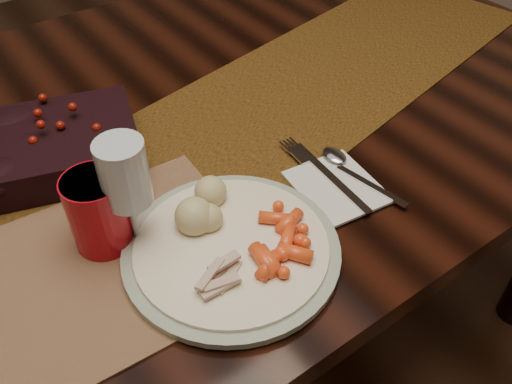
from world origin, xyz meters
TOP-DOWN VIEW (x-y plane):
  - floor at (0.00, 0.00)m, footprint 5.00×5.00m
  - dining_table at (0.00, 0.00)m, footprint 1.80×1.00m
  - table_runner at (0.05, -0.11)m, footprint 1.67×0.65m
  - centerpiece at (-0.22, 0.02)m, footprint 0.42×0.30m
  - placemat_main at (-0.20, -0.24)m, footprint 0.42×0.32m
  - dinner_plate at (-0.04, -0.31)m, footprint 0.30×0.30m
  - baby_carrots at (-0.00, -0.35)m, footprint 0.14×0.12m
  - mashed_potatoes at (-0.04, -0.25)m, footprint 0.11×0.10m
  - turkey_shreds at (-0.08, -0.35)m, footprint 0.08×0.07m
  - napkin at (0.16, -0.30)m, footprint 0.13×0.15m
  - fork at (0.16, -0.28)m, footprint 0.04×0.18m
  - spoon at (0.20, -0.31)m, footprint 0.06×0.16m
  - red_cup at (-0.17, -0.20)m, footprint 0.08×0.08m
  - wine_glass at (-0.13, -0.22)m, footprint 0.07×0.07m

SIDE VIEW (x-z plane):
  - floor at x=0.00m, z-range 0.00..0.00m
  - dining_table at x=0.00m, z-range 0.00..0.75m
  - table_runner at x=0.05m, z-range 0.75..0.75m
  - placemat_main at x=-0.20m, z-range 0.75..0.75m
  - napkin at x=0.16m, z-range 0.75..0.76m
  - spoon at x=0.20m, z-range 0.76..0.76m
  - fork at x=0.16m, z-range 0.76..0.76m
  - dinner_plate at x=-0.04m, z-range 0.75..0.77m
  - turkey_shreds at x=-0.08m, z-range 0.77..0.79m
  - baby_carrots at x=0.00m, z-range 0.77..0.79m
  - centerpiece at x=-0.22m, z-range 0.75..0.83m
  - mashed_potatoes at x=-0.04m, z-range 0.77..0.82m
  - red_cup at x=-0.17m, z-range 0.75..0.86m
  - wine_glass at x=-0.13m, z-range 0.75..0.92m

